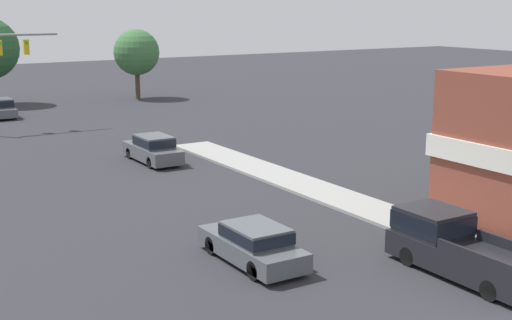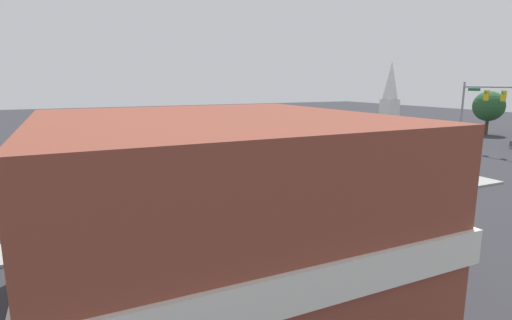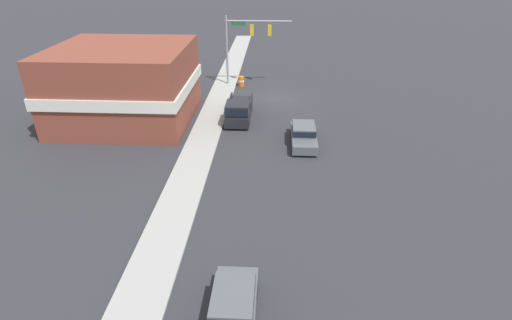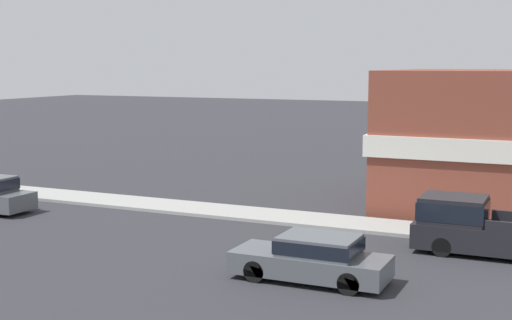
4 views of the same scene
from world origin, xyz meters
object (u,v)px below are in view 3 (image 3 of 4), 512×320
at_px(car_oncoming, 233,311).
at_px(construction_barrel, 241,81).
at_px(car_lead, 304,134).
at_px(pickup_truck_parked, 239,110).

xyz_separation_m(car_oncoming, construction_barrel, (2.23, -30.41, -0.29)).
bearing_deg(car_oncoming, car_lead, 77.79).
xyz_separation_m(car_lead, car_oncoming, (3.61, 16.69, 0.07)).
relative_size(car_lead, pickup_truck_parked, 0.83).
distance_m(pickup_truck_parked, construction_barrel, 9.57).
relative_size(car_lead, construction_barrel, 4.57).
relative_size(car_oncoming, pickup_truck_parked, 0.85).
xyz_separation_m(pickup_truck_parked, construction_barrel, (0.58, -9.54, -0.42)).
bearing_deg(pickup_truck_parked, car_lead, 141.60).
xyz_separation_m(car_lead, construction_barrel, (5.85, -13.71, -0.22)).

